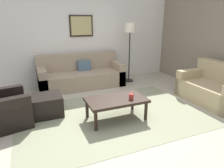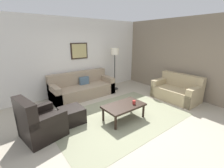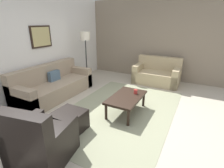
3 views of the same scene
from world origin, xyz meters
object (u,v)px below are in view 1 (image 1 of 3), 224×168
cup (131,97)px  couch_loveseat (216,89)px  ottoman (47,105)px  framed_artwork (81,26)px  coffee_table (116,101)px  lamp_standing (130,34)px  couch_main (81,75)px

cup → couch_loveseat: bearing=0.5°
ottoman → framed_artwork: framed_artwork is taller
coffee_table → lamp_standing: size_ratio=0.64×
couch_main → ottoman: size_ratio=4.08×
couch_main → couch_loveseat: size_ratio=1.53×
couch_loveseat → ottoman: couch_loveseat is taller
coffee_table → lamp_standing: lamp_standing is taller
couch_main → framed_artwork: bearing=65.6°
ottoman → cup: (1.42, -0.82, 0.26)m
couch_main → ottoman: bearing=-124.7°
couch_main → coffee_table: 2.25m
lamp_standing → couch_loveseat: bearing=-64.0°
cup → framed_artwork: framed_artwork is taller
couch_loveseat → cup: (-2.19, -0.02, 0.16)m
couch_loveseat → couch_main: bearing=137.0°
ottoman → framed_artwork: bearing=57.3°
couch_loveseat → cup: 2.19m
cup → lamp_standing: lamp_standing is taller
ottoman → couch_main: bearing=55.3°
couch_main → cup: bearing=-81.9°
ottoman → coffee_table: 1.37m
coffee_table → lamp_standing: bearing=57.1°
couch_main → coffee_table: bearing=-87.6°
couch_loveseat → framed_artwork: bearing=130.0°
ottoman → lamp_standing: size_ratio=0.33×
couch_loveseat → framed_artwork: size_ratio=2.24×
couch_loveseat → cup: couch_loveseat is taller
coffee_table → ottoman: bearing=149.6°
couch_loveseat → ottoman: 3.69m
cup → couch_main: bearing=98.1°
ottoman → coffee_table: size_ratio=0.51×
ottoman → cup: bearing=-30.0°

